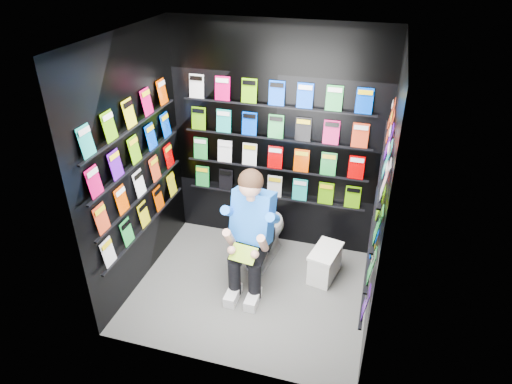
# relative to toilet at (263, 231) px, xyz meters

# --- Properties ---
(floor) EXTENTS (2.40, 2.40, 0.00)m
(floor) POSITION_rel_toilet_xyz_m (0.03, -0.59, -0.37)
(floor) COLOR #5B5B58
(floor) RESTS_ON ground
(ceiling) EXTENTS (2.40, 2.40, 0.00)m
(ceiling) POSITION_rel_toilet_xyz_m (0.03, -0.59, 2.23)
(ceiling) COLOR white
(ceiling) RESTS_ON floor
(wall_back) EXTENTS (2.40, 0.04, 2.60)m
(wall_back) POSITION_rel_toilet_xyz_m (0.03, 0.41, 0.93)
(wall_back) COLOR black
(wall_back) RESTS_ON floor
(wall_front) EXTENTS (2.40, 0.04, 2.60)m
(wall_front) POSITION_rel_toilet_xyz_m (0.03, -1.59, 0.93)
(wall_front) COLOR black
(wall_front) RESTS_ON floor
(wall_left) EXTENTS (0.04, 2.00, 2.60)m
(wall_left) POSITION_rel_toilet_xyz_m (-1.17, -0.59, 0.93)
(wall_left) COLOR black
(wall_left) RESTS_ON floor
(wall_right) EXTENTS (0.04, 2.00, 2.60)m
(wall_right) POSITION_rel_toilet_xyz_m (1.23, -0.59, 0.93)
(wall_right) COLOR black
(wall_right) RESTS_ON floor
(comics_back) EXTENTS (2.10, 0.06, 1.37)m
(comics_back) POSITION_rel_toilet_xyz_m (0.03, 0.38, 0.94)
(comics_back) COLOR #DC4300
(comics_back) RESTS_ON wall_back
(comics_left) EXTENTS (0.06, 1.70, 1.37)m
(comics_left) POSITION_rel_toilet_xyz_m (-1.14, -0.59, 0.94)
(comics_left) COLOR #DC4300
(comics_left) RESTS_ON wall_left
(comics_right) EXTENTS (0.06, 1.70, 1.37)m
(comics_right) POSITION_rel_toilet_xyz_m (1.20, -0.59, 0.94)
(comics_right) COLOR #DC4300
(comics_right) RESTS_ON wall_right
(toilet) EXTENTS (0.52, 0.80, 0.73)m
(toilet) POSITION_rel_toilet_xyz_m (0.00, 0.00, 0.00)
(toilet) COLOR silver
(toilet) RESTS_ON floor
(longbox) EXTENTS (0.33, 0.48, 0.33)m
(longbox) POSITION_rel_toilet_xyz_m (0.74, -0.14, -0.20)
(longbox) COLOR white
(longbox) RESTS_ON floor
(longbox_lid) EXTENTS (0.35, 0.50, 0.03)m
(longbox_lid) POSITION_rel_toilet_xyz_m (0.74, -0.14, -0.02)
(longbox_lid) COLOR white
(longbox_lid) RESTS_ON longbox
(reader) EXTENTS (0.67, 0.89, 1.51)m
(reader) POSITION_rel_toilet_xyz_m (0.00, -0.38, 0.43)
(reader) COLOR blue
(reader) RESTS_ON toilet
(held_comic) EXTENTS (0.28, 0.19, 0.11)m
(held_comic) POSITION_rel_toilet_xyz_m (0.00, -0.73, 0.21)
(held_comic) COLOR green
(held_comic) RESTS_ON reader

